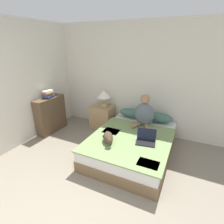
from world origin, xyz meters
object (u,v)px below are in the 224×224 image
Objects in this scene: pillow_far at (159,117)px; nightstand at (102,117)px; pillow_near at (132,113)px; bed at (133,144)px; bookshelf at (51,115)px; table_lamp at (104,95)px; person_sitting at (144,113)px; cat_tabby at (108,138)px; laptop_open at (146,140)px; book_stack_top at (48,94)px.

pillow_far is 1.44m from nightstand.
pillow_far is (0.64, 0.00, 0.00)m from pillow_near.
bed is 1.34m from nightstand.
bookshelf reaches higher than pillow_near.
table_lamp is 0.49× the size of bookshelf.
person_sitting is 1.04m from cat_tabby.
nightstand is (-1.40, 0.94, -0.18)m from laptop_open.
table_lamp is (0.05, 0.01, 0.60)m from nightstand.
bookshelf is at bearing -157.53° from pillow_near.
person_sitting reaches higher than table_lamp.
pillow_far is at bearing 51.17° from person_sitting.
laptop_open is (-0.02, -0.99, -0.05)m from pillow_far.
pillow_near is 0.70× the size of bookshelf.
book_stack_top is at bearing 178.54° from bed.
cat_tabby is at bearing -15.55° from book_stack_top.
bed is at bearing -1.46° from book_stack_top.
pillow_near is 0.82m from table_lamp.
nightstand is (-0.79, 1.22, -0.22)m from cat_tabby.
pillow_near is 2.32× the size of book_stack_top.
bed is at bearing -68.59° from pillow_near.
pillow_far is 1.43× the size of table_lamp.
table_lamp is at bearing 14.97° from nightstand.
cat_tabby is 1.77× the size of book_stack_top.
cat_tabby is 1.49m from table_lamp.
nightstand is 2.21× the size of book_stack_top.
pillow_near is 0.82m from nightstand.
bed is 1.47m from table_lamp.
laptop_open is at bearing -57.94° from pillow_near.
book_stack_top reaches higher than nightstand.
book_stack_top is at bearing -162.91° from pillow_far.
bookshelf is at bearing -146.10° from nightstand.
table_lamp is at bearing 33.14° from bookshelf.
person_sitting is at bearing -13.00° from nightstand.
pillow_near is at bearing 111.41° from bed.
bookshelf is (-2.45, 0.23, -0.04)m from laptop_open.
pillow_far is at bearing 0.00° from pillow_near.
bed is 2.17m from bookshelf.
cat_tabby is at bearing -59.13° from table_lamp.
laptop_open is at bearing 81.29° from cat_tabby.
pillow_near and pillow_far have the same top height.
pillow_far is at bearing 119.93° from cat_tabby.
cat_tabby is at bearing -111.39° from person_sitting.
book_stack_top is (0.00, -0.00, 0.52)m from bookshelf.
pillow_near is 1.17m from laptop_open.
table_lamp reaches higher than bed.
bed is at bearing 140.26° from laptop_open.
table_lamp reaches higher than bookshelf.
laptop_open is 0.65× the size of nightstand.
person_sitting reaches higher than laptop_open.
pillow_near is 1.00× the size of pillow_far.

